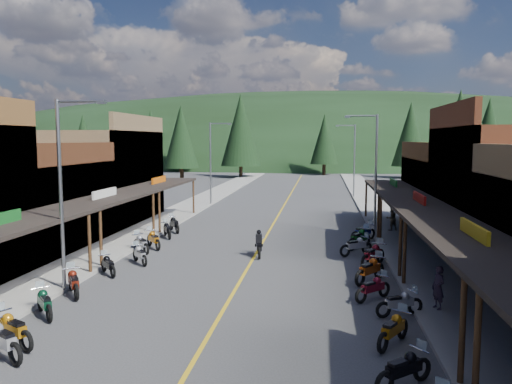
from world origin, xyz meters
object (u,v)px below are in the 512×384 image
(bike_east_2, at_px, (404,367))
(bike_east_3, at_px, (393,328))
(streetlight_2, at_px, (374,169))
(streetlight_1, at_px, (212,159))
(bike_east_4, at_px, (400,302))
(bike_west_6, at_px, (108,264))
(bike_east_6, at_px, (370,269))
(shop_east_3, at_px, (467,194))
(pine_3, at_px, (324,139))
(bike_west_8, at_px, (141,242))
(bike_west_10, at_px, (167,229))
(pine_1, at_px, (180,135))
(bike_east_5, at_px, (373,287))
(pedestrian_east_b, at_px, (391,218))
(pine_8, at_px, (132,143))
(pine_5, at_px, (489,131))
(bike_west_2, at_px, (2,339))
(shop_west_3, at_px, (95,177))
(bike_east_10, at_px, (363,231))
(streetlight_0, at_px, (64,186))
(rider_on_bike, at_px, (259,245))
(pine_10, at_px, (181,137))
(pedestrian_east_a, at_px, (438,287))
(pine_2, at_px, (241,130))
(bike_east_9, at_px, (360,237))
(pine_11, at_px, (459,133))
(bike_east_7, at_px, (373,254))
(pine_4, at_px, (410,134))
(bike_west_4, at_px, (44,301))
(bike_west_11, at_px, (174,223))
(streetlight_3, at_px, (353,157))
(bike_west_7, at_px, (140,254))
(shop_west_2, at_px, (23,205))
(bike_west_5, at_px, (73,281))
(pine_0, at_px, (83,139))
(bike_west_3, at_px, (12,328))
(pine_9, at_px, (476,140))
(bike_west_9, at_px, (154,238))

(bike_east_2, relative_size, bike_east_3, 0.97)
(streetlight_2, bearing_deg, streetlight_1, 134.80)
(streetlight_2, bearing_deg, bike_east_4, -91.91)
(bike_west_6, height_order, bike_east_4, bike_east_4)
(streetlight_2, height_order, bike_east_6, streetlight_2)
(shop_east_3, bearing_deg, pine_3, 100.11)
(bike_west_8, height_order, bike_west_10, bike_west_8)
(pine_1, xyz_separation_m, bike_west_6, (17.66, -73.33, -6.71))
(bike_east_5, height_order, pedestrian_east_b, pedestrian_east_b)
(pine_8, bearing_deg, bike_west_6, -70.13)
(bike_east_6, bearing_deg, pine_5, 105.05)
(shop_east_3, height_order, streetlight_2, streetlight_2)
(bike_west_6, relative_size, bike_east_3, 0.92)
(bike_east_3, bearing_deg, bike_west_2, -135.86)
(shop_west_3, relative_size, bike_east_10, 5.05)
(pine_3, distance_m, bike_east_5, 71.79)
(streetlight_0, bearing_deg, bike_east_2, -27.48)
(shop_east_3, xyz_separation_m, rider_on_bike, (-13.50, -9.91, -1.92))
(pine_10, relative_size, bike_west_6, 6.26)
(pedestrian_east_a, bearing_deg, pine_5, 137.11)
(pine_2, height_order, bike_west_8, pine_2)
(bike_east_6, height_order, bike_east_9, bike_east_9)
(pine_1, xyz_separation_m, pine_10, (6.00, -20.00, -0.45))
(pine_11, relative_size, bike_east_6, 5.42)
(bike_east_7, bearing_deg, pine_11, 102.55)
(pine_4, relative_size, bike_west_4, 6.26)
(bike_west_11, bearing_deg, pine_5, 25.50)
(pine_8, xyz_separation_m, pedestrian_east_a, (29.91, -46.64, -5.03))
(bike_east_6, distance_m, pedestrian_east_a, 4.19)
(shop_west_3, xyz_separation_m, bike_east_2, (19.54, -23.91, -2.96))
(streetlight_3, xyz_separation_m, pine_1, (-30.95, 40.00, 2.78))
(bike_west_4, bearing_deg, bike_west_6, 48.66)
(bike_east_5, xyz_separation_m, rider_on_bike, (-5.42, 6.91, 0.06))
(streetlight_0, distance_m, streetlight_3, 38.59)
(bike_west_7, height_order, bike_west_8, bike_west_8)
(shop_west_2, bearing_deg, bike_west_6, -34.15)
(bike_west_7, height_order, bike_east_2, bike_east_2)
(pedestrian_east_b, bearing_deg, bike_west_5, 19.80)
(bike_west_7, bearing_deg, rider_on_bike, -16.45)
(pine_0, xyz_separation_m, bike_east_7, (46.21, -62.07, -5.83))
(bike_west_10, bearing_deg, bike_east_5, -71.44)
(pine_1, distance_m, bike_east_4, 83.29)
(bike_west_5, height_order, bike_west_10, bike_west_5)
(bike_west_5, bearing_deg, bike_west_3, -118.10)
(shop_west_3, height_order, pine_1, pine_1)
(pine_2, bearing_deg, pine_9, -20.92)
(bike_west_9, bearing_deg, bike_west_2, -125.74)
(bike_west_4, height_order, bike_west_6, bike_west_4)
(streetlight_1, bearing_deg, bike_west_6, -88.63)
(streetlight_3, xyz_separation_m, bike_west_3, (-12.74, -41.54, -3.85))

